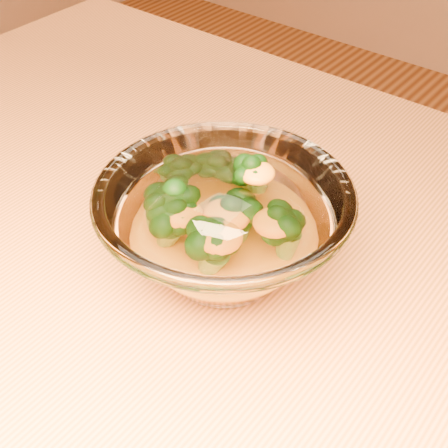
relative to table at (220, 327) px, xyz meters
The scene contains 4 objects.
table is the anchor object (origin of this frame).
glass_bowl 0.15m from the table, 32.14° to the right, with size 0.23×0.23×0.10m.
cheese_sauce 0.13m from the table, 32.14° to the right, with size 0.12×0.12×0.03m, color orange.
broccoli_heap 0.17m from the table, 149.11° to the right, with size 0.15×0.14×0.08m.
Camera 1 is at (0.27, -0.34, 1.17)m, focal length 50.00 mm.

